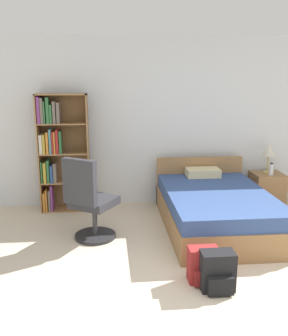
{
  "coord_description": "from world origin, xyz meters",
  "views": [
    {
      "loc": [
        -1.0,
        -2.55,
        1.98
      ],
      "look_at": [
        -0.57,
        1.98,
        0.87
      ],
      "focal_mm": 40.0,
      "sensor_mm": 36.0,
      "label": 1
    }
  ],
  "objects_px": {
    "backpack_black": "(217,272)",
    "backpack_red": "(203,266)",
    "office_chair": "(90,203)",
    "bed": "(215,208)",
    "table_lamp": "(269,151)",
    "nightstand": "(267,189)",
    "water_bottle": "(271,169)",
    "bookshelf": "(57,150)"
  },
  "relations": [
    {
      "from": "bookshelf",
      "to": "office_chair",
      "type": "distance_m",
      "value": 1.34
    },
    {
      "from": "backpack_red",
      "to": "nightstand",
      "type": "bearing_deg",
      "value": 54.28
    },
    {
      "from": "backpack_black",
      "to": "backpack_red",
      "type": "bearing_deg",
      "value": 121.11
    },
    {
      "from": "backpack_black",
      "to": "bed",
      "type": "bearing_deg",
      "value": 75.03
    },
    {
      "from": "bookshelf",
      "to": "water_bottle",
      "type": "height_order",
      "value": "bookshelf"
    },
    {
      "from": "water_bottle",
      "to": "backpack_black",
      "type": "height_order",
      "value": "water_bottle"
    },
    {
      "from": "water_bottle",
      "to": "backpack_red",
      "type": "xyz_separation_m",
      "value": [
        -1.58,
        -2.09,
        -0.43
      ]
    },
    {
      "from": "nightstand",
      "to": "backpack_red",
      "type": "xyz_separation_m",
      "value": [
        -1.58,
        -2.2,
        -0.08
      ]
    },
    {
      "from": "nightstand",
      "to": "water_bottle",
      "type": "xyz_separation_m",
      "value": [
        -0.0,
        -0.11,
        0.35
      ]
    },
    {
      "from": "nightstand",
      "to": "bed",
      "type": "bearing_deg",
      "value": -142.72
    },
    {
      "from": "bed",
      "to": "water_bottle",
      "type": "height_order",
      "value": "bed"
    },
    {
      "from": "bed",
      "to": "table_lamp",
      "type": "xyz_separation_m",
      "value": [
        1.08,
        0.86,
        0.59
      ]
    },
    {
      "from": "table_lamp",
      "to": "office_chair",
      "type": "bearing_deg",
      "value": -157.08
    },
    {
      "from": "bookshelf",
      "to": "office_chair",
      "type": "relative_size",
      "value": 1.64
    },
    {
      "from": "bed",
      "to": "backpack_red",
      "type": "distance_m",
      "value": 1.47
    },
    {
      "from": "bookshelf",
      "to": "bed",
      "type": "bearing_deg",
      "value": -21.74
    },
    {
      "from": "backpack_black",
      "to": "backpack_red",
      "type": "xyz_separation_m",
      "value": [
        -0.09,
        0.16,
        -0.01
      ]
    },
    {
      "from": "table_lamp",
      "to": "backpack_red",
      "type": "height_order",
      "value": "table_lamp"
    },
    {
      "from": "nightstand",
      "to": "backpack_red",
      "type": "distance_m",
      "value": 2.71
    },
    {
      "from": "office_chair",
      "to": "backpack_black",
      "type": "xyz_separation_m",
      "value": [
        1.25,
        -1.24,
        -0.31
      ]
    },
    {
      "from": "bed",
      "to": "office_chair",
      "type": "bearing_deg",
      "value": -169.76
    },
    {
      "from": "bed",
      "to": "nightstand",
      "type": "bearing_deg",
      "value": 37.28
    },
    {
      "from": "backpack_red",
      "to": "bookshelf",
      "type": "bearing_deg",
      "value": 126.55
    },
    {
      "from": "bookshelf",
      "to": "backpack_black",
      "type": "xyz_separation_m",
      "value": [
        1.76,
        -2.4,
        -0.74
      ]
    },
    {
      "from": "bed",
      "to": "table_lamp",
      "type": "distance_m",
      "value": 1.5
    },
    {
      "from": "bookshelf",
      "to": "backpack_red",
      "type": "relative_size",
      "value": 4.92
    },
    {
      "from": "backpack_black",
      "to": "nightstand",
      "type": "bearing_deg",
      "value": 57.7
    },
    {
      "from": "water_bottle",
      "to": "table_lamp",
      "type": "bearing_deg",
      "value": 88.42
    },
    {
      "from": "nightstand",
      "to": "backpack_black",
      "type": "xyz_separation_m",
      "value": [
        -1.49,
        -2.36,
        -0.07
      ]
    },
    {
      "from": "backpack_black",
      "to": "backpack_red",
      "type": "height_order",
      "value": "backpack_black"
    },
    {
      "from": "bookshelf",
      "to": "bed",
      "type": "height_order",
      "value": "bookshelf"
    },
    {
      "from": "office_chair",
      "to": "bed",
      "type": "bearing_deg",
      "value": 10.24
    },
    {
      "from": "bookshelf",
      "to": "backpack_black",
      "type": "height_order",
      "value": "bookshelf"
    },
    {
      "from": "bookshelf",
      "to": "table_lamp",
      "type": "distance_m",
      "value": 3.25
    },
    {
      "from": "bookshelf",
      "to": "bed",
      "type": "relative_size",
      "value": 0.86
    },
    {
      "from": "table_lamp",
      "to": "bed",
      "type": "bearing_deg",
      "value": -141.53
    },
    {
      "from": "bookshelf",
      "to": "backpack_red",
      "type": "height_order",
      "value": "bookshelf"
    },
    {
      "from": "office_chair",
      "to": "backpack_red",
      "type": "bearing_deg",
      "value": -43.18
    },
    {
      "from": "bookshelf",
      "to": "bed",
      "type": "xyz_separation_m",
      "value": [
        2.17,
        -0.86,
        -0.66
      ]
    },
    {
      "from": "table_lamp",
      "to": "backpack_red",
      "type": "relative_size",
      "value": 1.31
    },
    {
      "from": "backpack_black",
      "to": "water_bottle",
      "type": "bearing_deg",
      "value": 56.52
    },
    {
      "from": "nightstand",
      "to": "backpack_black",
      "type": "height_order",
      "value": "nightstand"
    }
  ]
}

